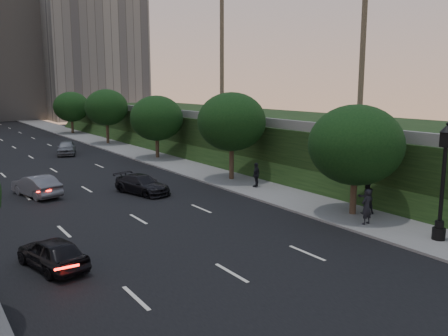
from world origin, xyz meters
TOP-DOWN VIEW (x-y plane):
  - ground at (0.00, 0.00)m, footprint 160.00×160.00m
  - road_surface at (0.00, 30.00)m, footprint 16.00×140.00m
  - sidewalk_right at (10.25, 30.00)m, footprint 4.50×140.00m
  - embankment at (22.00, 28.00)m, footprint 18.00×90.00m
  - parapet_wall at (13.50, 28.00)m, footprint 0.35×90.00m
  - office_block_right at (24.00, 96.00)m, footprint 20.00×22.00m
  - tree_right_a at (10.30, 8.00)m, footprint 5.20×5.20m
  - tree_right_b at (10.30, 20.00)m, footprint 5.20×5.20m
  - tree_right_c at (10.30, 33.00)m, footprint 5.20×5.20m
  - tree_right_d at (10.30, 47.00)m, footprint 5.20×5.20m
  - tree_right_e at (10.30, 62.00)m, footprint 5.20×5.20m
  - street_lamp at (10.15, 2.70)m, footprint 0.64×0.64m
  - sedan_near_left at (-5.68, 9.38)m, footprint 2.35×4.08m
  - sedan_mid_left at (-3.37, 22.77)m, footprint 2.52×4.59m
  - sedan_near_right at (2.74, 19.65)m, footprint 2.95×4.73m
  - sedan_far_right at (3.52, 40.70)m, footprint 3.07×4.80m
  - pedestrian_a at (9.30, 6.23)m, footprint 0.72×0.50m
  - pedestrian_b at (10.90, 7.60)m, footprint 1.17×1.08m
  - pedestrian_c at (10.09, 16.61)m, footprint 1.09×0.88m

SIDE VIEW (x-z plane):
  - ground at x=0.00m, z-range 0.00..0.00m
  - road_surface at x=0.00m, z-range 0.00..0.02m
  - sidewalk_right at x=10.25m, z-range 0.00..0.15m
  - sedan_near_right at x=2.74m, z-range 0.00..1.28m
  - sedan_near_left at x=-5.68m, z-range 0.00..1.31m
  - sedan_mid_left at x=-3.37m, z-range 0.00..1.44m
  - sedan_far_right at x=3.52m, z-range 0.00..1.52m
  - pedestrian_c at x=10.09m, z-range 0.15..1.88m
  - pedestrian_a at x=9.30m, z-range 0.15..2.02m
  - pedestrian_b at x=10.90m, z-range 0.15..2.08m
  - embankment at x=22.00m, z-range 0.00..4.00m
  - street_lamp at x=10.15m, z-range -0.18..5.44m
  - tree_right_a at x=10.30m, z-range 0.90..7.14m
  - tree_right_c at x=10.30m, z-range 0.90..7.14m
  - tree_right_e at x=10.30m, z-range 0.90..7.14m
  - parapet_wall at x=13.50m, z-range 4.00..4.70m
  - tree_right_b at x=10.30m, z-range 1.15..7.88m
  - tree_right_d at x=10.30m, z-range 1.15..7.88m
  - office_block_right at x=24.00m, z-range 0.00..36.00m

